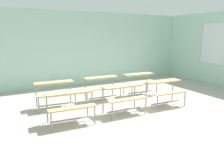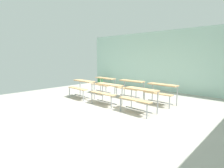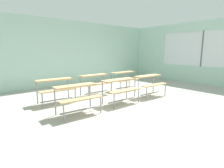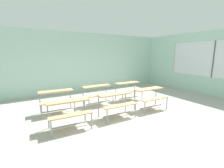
{
  "view_description": "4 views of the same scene",
  "coord_description": "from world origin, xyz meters",
  "px_view_note": "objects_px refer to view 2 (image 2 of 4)",
  "views": [
    {
      "loc": [
        -3.1,
        -4.16,
        2.05
      ],
      "look_at": [
        -0.28,
        1.19,
        0.68
      ],
      "focal_mm": 34.48,
      "sensor_mm": 36.0,
      "label": 1
    },
    {
      "loc": [
        4.22,
        -4.03,
        1.71
      ],
      "look_at": [
        -1.12,
        1.76,
        0.53
      ],
      "focal_mm": 29.0,
      "sensor_mm": 36.0,
      "label": 2
    },
    {
      "loc": [
        -3.8,
        -3.3,
        1.6
      ],
      "look_at": [
        -0.23,
        0.99,
        0.54
      ],
      "focal_mm": 28.0,
      "sensor_mm": 36.0,
      "label": 3
    },
    {
      "loc": [
        -2.75,
        -3.32,
        1.95
      ],
      "look_at": [
        0.3,
        1.76,
        0.79
      ],
      "focal_mm": 25.0,
      "sensor_mm": 36.0,
      "label": 4
    }
  ],
  "objects_px": {
    "desk_bench_r0c0": "(82,85)",
    "trash_bin": "(100,81)",
    "desk_bench_r0c2": "(139,95)",
    "desk_bench_r1c0": "(103,82)",
    "desk_bench_r1c1": "(130,85)",
    "desk_bench_r0c1": "(107,89)",
    "desk_bench_r1c2": "(161,89)"
  },
  "relations": [
    {
      "from": "desk_bench_r0c0",
      "to": "desk_bench_r1c1",
      "type": "height_order",
      "value": "same"
    },
    {
      "from": "desk_bench_r0c0",
      "to": "trash_bin",
      "type": "relative_size",
      "value": 2.54
    },
    {
      "from": "desk_bench_r0c0",
      "to": "desk_bench_r1c0",
      "type": "xyz_separation_m",
      "value": [
        -0.04,
        1.3,
        0.0
      ]
    },
    {
      "from": "desk_bench_r0c2",
      "to": "desk_bench_r1c1",
      "type": "xyz_separation_m",
      "value": [
        -1.39,
        1.39,
        0.0
      ]
    },
    {
      "from": "desk_bench_r0c2",
      "to": "desk_bench_r1c1",
      "type": "relative_size",
      "value": 1.01
    },
    {
      "from": "trash_bin",
      "to": "desk_bench_r0c0",
      "type": "bearing_deg",
      "value": -54.55
    },
    {
      "from": "desk_bench_r0c0",
      "to": "desk_bench_r1c2",
      "type": "xyz_separation_m",
      "value": [
        2.9,
        1.3,
        0.0
      ]
    },
    {
      "from": "desk_bench_r1c0",
      "to": "trash_bin",
      "type": "relative_size",
      "value": 2.54
    },
    {
      "from": "desk_bench_r0c0",
      "to": "desk_bench_r1c1",
      "type": "bearing_deg",
      "value": 45.33
    },
    {
      "from": "desk_bench_r1c2",
      "to": "trash_bin",
      "type": "bearing_deg",
      "value": 161.32
    },
    {
      "from": "desk_bench_r0c0",
      "to": "desk_bench_r1c1",
      "type": "relative_size",
      "value": 1.02
    },
    {
      "from": "desk_bench_r1c0",
      "to": "desk_bench_r0c2",
      "type": "bearing_deg",
      "value": -21.74
    },
    {
      "from": "desk_bench_r0c2",
      "to": "desk_bench_r0c1",
      "type": "bearing_deg",
      "value": -178.67
    },
    {
      "from": "desk_bench_r1c0",
      "to": "desk_bench_r1c1",
      "type": "xyz_separation_m",
      "value": [
        1.52,
        0.05,
        0.0
      ]
    },
    {
      "from": "desk_bench_r0c0",
      "to": "desk_bench_r0c2",
      "type": "bearing_deg",
      "value": 2.19
    },
    {
      "from": "desk_bench_r0c2",
      "to": "desk_bench_r1c2",
      "type": "relative_size",
      "value": 1.01
    },
    {
      "from": "desk_bench_r0c1",
      "to": "desk_bench_r1c0",
      "type": "bearing_deg",
      "value": 139.98
    },
    {
      "from": "trash_bin",
      "to": "desk_bench_r0c2",
      "type": "bearing_deg",
      "value": -32.25
    },
    {
      "from": "desk_bench_r0c0",
      "to": "desk_bench_r0c1",
      "type": "height_order",
      "value": "same"
    },
    {
      "from": "desk_bench_r0c2",
      "to": "desk_bench_r1c2",
      "type": "distance_m",
      "value": 1.33
    },
    {
      "from": "desk_bench_r0c0",
      "to": "desk_bench_r1c0",
      "type": "distance_m",
      "value": 1.3
    },
    {
      "from": "desk_bench_r0c0",
      "to": "desk_bench_r1c1",
      "type": "distance_m",
      "value": 2.01
    },
    {
      "from": "desk_bench_r0c1",
      "to": "desk_bench_r1c2",
      "type": "distance_m",
      "value": 1.94
    },
    {
      "from": "desk_bench_r0c2",
      "to": "desk_bench_r1c0",
      "type": "bearing_deg",
      "value": 157.68
    },
    {
      "from": "desk_bench_r0c1",
      "to": "desk_bench_r1c1",
      "type": "distance_m",
      "value": 1.36
    },
    {
      "from": "desk_bench_r0c0",
      "to": "desk_bench_r1c2",
      "type": "height_order",
      "value": "same"
    },
    {
      "from": "desk_bench_r0c0",
      "to": "trash_bin",
      "type": "distance_m",
      "value": 3.98
    },
    {
      "from": "desk_bench_r0c2",
      "to": "desk_bench_r1c0",
      "type": "distance_m",
      "value": 3.2
    },
    {
      "from": "desk_bench_r0c1",
      "to": "desk_bench_r1c0",
      "type": "distance_m",
      "value": 2.0
    },
    {
      "from": "trash_bin",
      "to": "desk_bench_r1c0",
      "type": "bearing_deg",
      "value": -40.52
    },
    {
      "from": "desk_bench_r1c2",
      "to": "trash_bin",
      "type": "distance_m",
      "value": 5.56
    },
    {
      "from": "desk_bench_r0c2",
      "to": "desk_bench_r1c1",
      "type": "bearing_deg",
      "value": 137.31
    }
  ]
}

